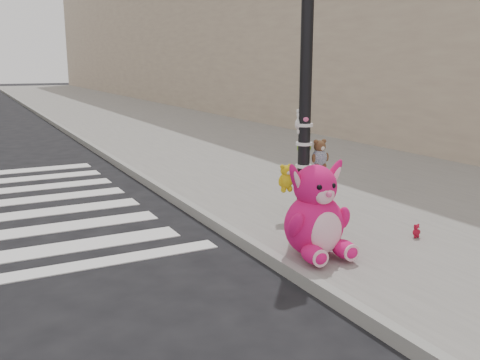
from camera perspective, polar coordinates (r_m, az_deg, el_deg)
ground at (r=4.84m, az=-7.71°, el=-15.31°), size 120.00×120.00×0.00m
sidewalk_near at (r=15.60m, az=-2.92°, el=4.38°), size 7.00×80.00×0.14m
curb_edge at (r=14.52m, az=-15.41°, el=3.36°), size 0.12×80.00×0.15m
bld_near at (r=26.98m, az=-1.15°, el=18.27°), size 5.00×60.00×10.00m
signal_pole at (r=7.12m, az=7.02°, el=8.76°), size 0.69×0.48×4.00m
pink_bunny at (r=5.94m, az=8.11°, el=-3.94°), size 0.77×0.80×1.09m
red_teddy at (r=6.92m, az=18.29°, el=-5.18°), size 0.12×0.08×0.18m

